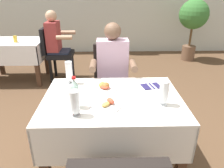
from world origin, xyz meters
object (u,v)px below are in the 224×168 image
at_px(chair_far_diner_seat, 111,80).
at_px(potted_plant_corner, 193,19).
at_px(cola_bottle_primary, 75,94).
at_px(background_dining_table, 15,51).
at_px(beer_glass_right, 75,103).
at_px(napkin_cutlery_set, 151,86).
at_px(main_dining_table, 112,114).
at_px(beer_glass_left, 69,72).
at_px(background_chair_right, 55,51).
at_px(plate_near_camera, 106,105).
at_px(plate_far_diner, 105,87).
at_px(background_table_tumbler, 15,39).
at_px(seated_diner_far, 113,71).
at_px(background_patron, 57,42).
at_px(beer_glass_middle, 164,93).

distance_m(chair_far_diner_seat, potted_plant_corner, 3.16).
distance_m(cola_bottle_primary, background_dining_table, 2.73).
xyz_separation_m(beer_glass_right, napkin_cutlery_set, (0.65, 0.49, -0.10)).
bearing_deg(main_dining_table, beer_glass_left, 143.20).
xyz_separation_m(beer_glass_right, cola_bottle_primary, (-0.01, 0.12, 0.01)).
relative_size(cola_bottle_primary, background_chair_right, 0.27).
bearing_deg(plate_near_camera, plate_far_diner, 92.90).
bearing_deg(plate_near_camera, beer_glass_right, -149.74).
bearing_deg(plate_near_camera, potted_plant_corner, 60.43).
relative_size(plate_far_diner, background_table_tumbler, 2.06).
xyz_separation_m(seated_diner_far, plate_near_camera, (-0.07, -0.86, 0.05)).
relative_size(chair_far_diner_seat, beer_glass_right, 4.79).
bearing_deg(cola_bottle_primary, chair_far_diner_seat, 73.47).
relative_size(main_dining_table, potted_plant_corner, 0.85).
bearing_deg(background_patron, cola_bottle_primary, -74.82).
distance_m(plate_near_camera, napkin_cutlery_set, 0.56).
relative_size(beer_glass_middle, background_table_tumbler, 1.86).
xyz_separation_m(beer_glass_middle, background_table_tumbler, (-2.00, 2.19, -0.05)).
bearing_deg(background_dining_table, beer_glass_left, -55.42).
distance_m(main_dining_table, cola_bottle_primary, 0.44).
bearing_deg(beer_glass_right, napkin_cutlery_set, 36.84).
bearing_deg(seated_diner_far, background_table_tumbler, 140.48).
bearing_deg(background_table_tumbler, chair_far_diner_seat, -37.57).
relative_size(plate_near_camera, background_patron, 0.20).
relative_size(plate_far_diner, beer_glass_middle, 1.10).
distance_m(main_dining_table, background_chair_right, 2.38).
bearing_deg(plate_far_diner, beer_glass_middle, -32.70).
distance_m(beer_glass_left, potted_plant_corner, 3.79).
xyz_separation_m(chair_far_diner_seat, beer_glass_left, (-0.41, -0.52, 0.31)).
height_order(napkin_cutlery_set, background_patron, background_patron).
relative_size(plate_near_camera, background_chair_right, 0.26).
distance_m(napkin_cutlery_set, background_patron, 2.35).
xyz_separation_m(chair_far_diner_seat, napkin_cutlery_set, (0.37, -0.61, 0.20)).
xyz_separation_m(main_dining_table, chair_far_diner_seat, (0.00, 0.82, -0.02)).
xyz_separation_m(seated_diner_far, cola_bottle_primary, (-0.31, -0.87, 0.15)).
height_order(background_dining_table, background_patron, background_patron).
height_order(beer_glass_middle, background_chair_right, background_chair_right).
height_order(cola_bottle_primary, potted_plant_corner, potted_plant_corner).
xyz_separation_m(main_dining_table, seated_diner_far, (0.02, 0.71, 0.14)).
distance_m(beer_glass_right, background_chair_right, 2.56).
xyz_separation_m(beer_glass_left, background_dining_table, (-1.29, 1.86, -0.31)).
height_order(seated_diner_far, beer_glass_middle, seated_diner_far).
distance_m(beer_glass_left, background_patron, 1.94).
bearing_deg(napkin_cutlery_set, background_table_tumbler, 136.99).
bearing_deg(background_patron, napkin_cutlery_set, -56.51).
bearing_deg(seated_diner_far, background_patron, 122.97).
relative_size(seated_diner_far, beer_glass_left, 5.65).
bearing_deg(plate_far_diner, chair_far_diner_seat, 84.25).
bearing_deg(beer_glass_middle, plate_far_diner, 147.30).
relative_size(seated_diner_far, background_dining_table, 1.23).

